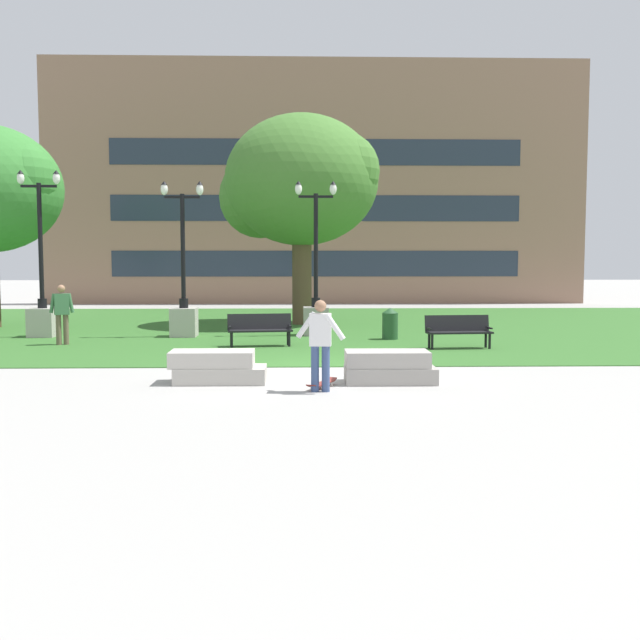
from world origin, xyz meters
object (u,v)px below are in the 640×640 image
object	(u,v)px
person_skateboarder	(320,340)
lamp_post_left	(316,304)
concrete_block_center	(217,367)
skateboard	(322,383)
trash_bin	(390,323)
park_bench_near_left	(260,328)
park_bench_near_right	(458,329)
concrete_block_left	(389,367)
lamp_post_center	(184,305)
lamp_post_right	(42,303)
person_bystander_near_lawn	(62,311)

from	to	relation	value
person_skateboarder	lamp_post_left	distance (m)	10.15
concrete_block_center	skateboard	distance (m)	2.20
concrete_block_center	trash_bin	bearing A→B (deg)	60.41
park_bench_near_left	concrete_block_center	bearing A→B (deg)	-95.05
concrete_block_center	park_bench_near_right	distance (m)	8.10
lamp_post_left	park_bench_near_left	bearing A→B (deg)	-118.95
concrete_block_left	park_bench_near_right	world-z (taller)	park_bench_near_right
concrete_block_left	trash_bin	bearing A→B (deg)	82.90
person_skateboarder	trash_bin	world-z (taller)	person_skateboarder
concrete_block_center	park_bench_near_left	size ratio (longest dim) A/B	1.02
park_bench_near_left	trash_bin	size ratio (longest dim) A/B	1.93
lamp_post_center	lamp_post_left	distance (m)	4.18
lamp_post_right	lamp_post_center	bearing A→B (deg)	-0.82
concrete_block_center	park_bench_near_right	bearing A→B (deg)	42.09
concrete_block_center	lamp_post_left	xyz separation A→B (m)	(2.18, 9.06, 0.71)
person_bystander_near_lawn	lamp_post_left	bearing A→B (deg)	18.78
concrete_block_left	lamp_post_center	world-z (taller)	lamp_post_center
park_bench_near_left	lamp_post_left	distance (m)	3.42
skateboard	lamp_post_right	bearing A→B (deg)	131.87
lamp_post_left	lamp_post_right	bearing A→B (deg)	-178.37
lamp_post_center	park_bench_near_left	bearing A→B (deg)	-46.41
trash_bin	concrete_block_left	bearing A→B (deg)	-97.10
concrete_block_center	concrete_block_left	bearing A→B (deg)	-1.86
lamp_post_right	lamp_post_left	size ratio (longest dim) A/B	1.06
park_bench_near_left	park_bench_near_right	distance (m)	5.51
concrete_block_left	person_skateboarder	size ratio (longest dim) A/B	1.05
park_bench_near_left	trash_bin	world-z (taller)	trash_bin
concrete_block_center	concrete_block_left	world-z (taller)	same
concrete_block_left	person_bystander_near_lawn	xyz separation A→B (m)	(-8.55, 6.69, 0.68)
park_bench_near_right	lamp_post_left	xyz separation A→B (m)	(-3.83, 3.64, 0.48)
concrete_block_center	person_skateboarder	world-z (taller)	person_skateboarder
concrete_block_center	lamp_post_center	bearing A→B (deg)	102.83
lamp_post_right	lamp_post_center	world-z (taller)	lamp_post_right
person_bystander_near_lawn	trash_bin	bearing A→B (deg)	7.15
park_bench_near_right	trash_bin	world-z (taller)	trash_bin
skateboard	park_bench_near_left	size ratio (longest dim) A/B	0.54
skateboard	lamp_post_left	world-z (taller)	lamp_post_left
park_bench_near_left	park_bench_near_right	size ratio (longest dim) A/B	1.01
person_skateboarder	person_bystander_near_lawn	distance (m)	10.49
concrete_block_left	person_bystander_near_lawn	distance (m)	10.88
concrete_block_left	lamp_post_right	world-z (taller)	lamp_post_right
person_skateboarder	lamp_post_left	size ratio (longest dim) A/B	0.35
skateboard	park_bench_near_left	distance (m)	6.96
park_bench_near_right	skateboard	bearing A→B (deg)	-122.77
skateboard	lamp_post_left	distance (m)	9.78
skateboard	trash_bin	world-z (taller)	trash_bin
concrete_block_left	person_bystander_near_lawn	world-z (taller)	person_bystander_near_lawn
concrete_block_left	skateboard	bearing A→B (deg)	-157.42
trash_bin	park_bench_near_left	bearing A→B (deg)	-156.54
concrete_block_center	person_bystander_near_lawn	distance (m)	8.36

